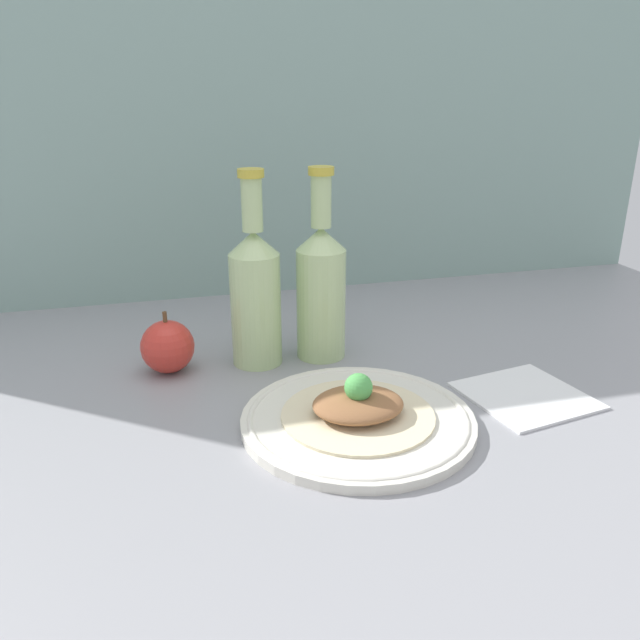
{
  "coord_description": "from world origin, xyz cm",
  "views": [
    {
      "loc": [
        -17.77,
        -71.33,
        40.24
      ],
      "look_at": [
        2.66,
        5.9,
        10.34
      ],
      "focal_mm": 35.0,
      "sensor_mm": 36.0,
      "label": 1
    }
  ],
  "objects": [
    {
      "name": "napkin",
      "position": [
        29.47,
        -4.07,
        0.4
      ],
      "size": [
        17.81,
        17.66,
        0.8
      ],
      "color": "white",
      "rests_on": "ground_plane"
    },
    {
      "name": "cider_bottle_right",
      "position": [
        5.82,
        17.18,
        11.38
      ],
      "size": [
        7.64,
        7.64,
        29.55
      ],
      "color": "#B7D18E",
      "rests_on": "ground_plane"
    },
    {
      "name": "ground_plane",
      "position": [
        0.0,
        0.0,
        -2.0
      ],
      "size": [
        180.0,
        110.0,
        4.0
      ],
      "primitive_type": "cube",
      "color": "gray"
    },
    {
      "name": "wall_backsplash",
      "position": [
        0.0,
        53.5,
        40.0
      ],
      "size": [
        180.0,
        3.0,
        80.0
      ],
      "color": "#84A399",
      "rests_on": "ground_plane"
    },
    {
      "name": "plate",
      "position": [
        4.62,
        -5.38,
        0.79
      ],
      "size": [
        29.67,
        29.67,
        1.5
      ],
      "color": "silver",
      "rests_on": "ground_plane"
    },
    {
      "name": "apple",
      "position": [
        -17.87,
        17.18,
        4.0
      ],
      "size": [
        7.98,
        7.98,
        9.5
      ],
      "color": "red",
      "rests_on": "ground_plane"
    },
    {
      "name": "plated_food",
      "position": [
        4.62,
        -5.38,
        2.7
      ],
      "size": [
        19.45,
        19.45,
        5.84
      ],
      "color": "beige",
      "rests_on": "plate"
    },
    {
      "name": "cider_bottle_left",
      "position": [
        -4.41,
        17.18,
        11.38
      ],
      "size": [
        7.64,
        7.64,
        29.55
      ],
      "color": "#B7D18E",
      "rests_on": "ground_plane"
    }
  ]
}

